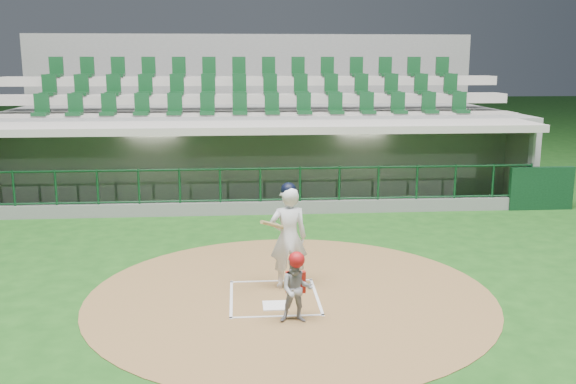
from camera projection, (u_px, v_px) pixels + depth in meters
name	position (u px, v px, depth m)	size (l,w,h in m)	color
ground	(273.00, 292.00, 11.55)	(120.00, 120.00, 0.00)	#164313
dirt_circle	(291.00, 295.00, 11.37)	(7.20, 7.20, 0.01)	brown
home_plate	(275.00, 306.00, 10.86)	(0.43, 0.43, 0.02)	white
batter_box_chalk	(274.00, 297.00, 11.25)	(1.55, 1.80, 0.01)	white
dugout_structure	(259.00, 168.00, 18.97)	(16.40, 3.70, 3.00)	slate
seating_deck	(255.00, 140.00, 21.90)	(17.00, 6.72, 5.15)	gray
batter	(288.00, 236.00, 11.58)	(0.90, 0.89, 1.96)	white
catcher	(296.00, 287.00, 10.11)	(0.55, 0.45, 1.16)	#98989D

